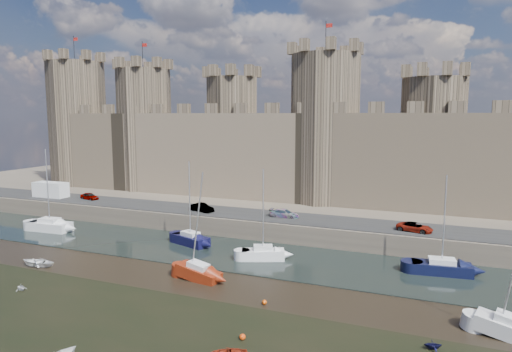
% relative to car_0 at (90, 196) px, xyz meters
% --- Properties ---
extents(water_channel, '(160.00, 12.00, 0.08)m').
position_rel_car_0_xyz_m(water_channel, '(33.34, -10.29, -3.04)').
color(water_channel, black).
rests_on(water_channel, ground).
extents(quay, '(160.00, 60.00, 2.50)m').
position_rel_car_0_xyz_m(quay, '(33.34, 25.71, -1.83)').
color(quay, '#4C443A').
rests_on(quay, ground).
extents(road, '(160.00, 7.00, 0.10)m').
position_rel_car_0_xyz_m(road, '(33.34, -0.29, -0.53)').
color(road, black).
rests_on(road, quay).
extents(castle, '(108.50, 11.00, 29.00)m').
position_rel_car_0_xyz_m(castle, '(32.70, 13.71, 8.59)').
color(castle, '#42382B').
rests_on(castle, quay).
extents(car_0, '(3.61, 2.01, 1.16)m').
position_rel_car_0_xyz_m(car_0, '(0.00, 0.00, 0.00)').
color(car_0, gray).
rests_on(car_0, quay).
extents(car_1, '(4.03, 2.35, 1.25)m').
position_rel_car_0_xyz_m(car_1, '(21.55, -1.38, 0.05)').
color(car_1, gray).
rests_on(car_1, quay).
extents(car_2, '(3.97, 1.68, 1.14)m').
position_rel_car_0_xyz_m(car_2, '(33.58, -0.31, -0.01)').
color(car_2, gray).
rests_on(car_2, quay).
extents(car_3, '(4.40, 2.72, 1.14)m').
position_rel_car_0_xyz_m(car_3, '(50.28, -1.64, -0.01)').
color(car_3, gray).
rests_on(car_3, quay).
extents(van, '(5.93, 2.49, 2.57)m').
position_rel_car_0_xyz_m(van, '(-7.49, -0.79, 0.70)').
color(van, silver).
rests_on(van, quay).
extents(sailboat_0, '(6.29, 2.83, 11.47)m').
position_rel_car_0_xyz_m(sailboat_0, '(2.38, -10.56, -2.21)').
color(sailboat_0, silver).
rests_on(sailboat_0, ground).
extents(sailboat_1, '(5.62, 3.64, 10.51)m').
position_rel_car_0_xyz_m(sailboat_1, '(24.15, -9.04, -2.26)').
color(sailboat_1, black).
rests_on(sailboat_1, ground).
extents(sailboat_2, '(5.10, 3.55, 10.25)m').
position_rel_car_0_xyz_m(sailboat_2, '(34.75, -11.10, -2.26)').
color(sailboat_2, silver).
rests_on(sailboat_2, ground).
extents(sailboat_3, '(6.06, 2.98, 10.21)m').
position_rel_car_0_xyz_m(sailboat_3, '(53.38, -8.47, -2.29)').
color(sailboat_3, black).
rests_on(sailboat_3, ground).
extents(sailboat_4, '(4.86, 2.46, 10.86)m').
position_rel_car_0_xyz_m(sailboat_4, '(31.04, -19.24, -2.30)').
color(sailboat_4, maroon).
rests_on(sailboat_4, ground).
extents(sailboat_5, '(5.27, 3.04, 10.68)m').
position_rel_car_0_xyz_m(sailboat_5, '(58.17, -21.03, -2.32)').
color(sailboat_5, silver).
rests_on(sailboat_5, ground).
extents(dinghy_3, '(1.38, 1.26, 0.62)m').
position_rel_car_0_xyz_m(dinghy_3, '(17.13, -28.01, -2.77)').
color(dinghy_3, silver).
rests_on(dinghy_3, ground).
extents(dinghy_6, '(3.88, 3.04, 0.73)m').
position_rel_car_0_xyz_m(dinghy_6, '(12.85, -22.29, -2.72)').
color(dinghy_6, white).
rests_on(dinghy_6, ground).
extents(dinghy_7, '(1.52, 1.42, 0.66)m').
position_rel_car_0_xyz_m(dinghy_7, '(52.91, -24.99, -2.75)').
color(dinghy_7, black).
rests_on(dinghy_7, ground).
extents(buoy_1, '(0.46, 0.46, 0.46)m').
position_rel_car_0_xyz_m(buoy_1, '(40.07, -28.78, -2.85)').
color(buoy_1, '#DE3D09').
rests_on(buoy_1, ground).
extents(buoy_3, '(0.43, 0.43, 0.43)m').
position_rel_car_0_xyz_m(buoy_3, '(39.29, -22.36, -2.87)').
color(buoy_3, '#D14809').
rests_on(buoy_3, ground).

